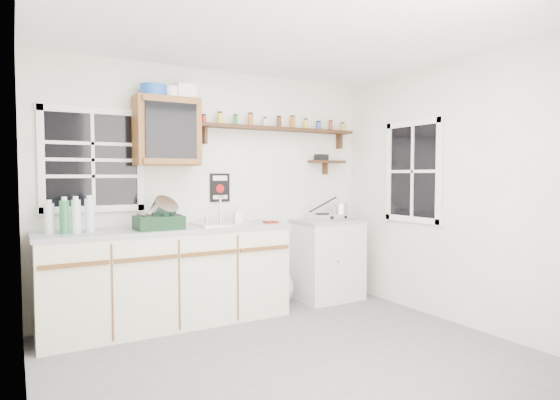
{
  "coord_description": "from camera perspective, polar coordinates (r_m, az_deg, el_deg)",
  "views": [
    {
      "loc": [
        -1.84,
        -3.0,
        1.41
      ],
      "look_at": [
        0.19,
        0.55,
        1.19
      ],
      "focal_mm": 30.0,
      "sensor_mm": 36.0,
      "label": 1
    }
  ],
  "objects": [
    {
      "name": "upper_cabinet_clutter",
      "position": [
        4.69,
        -13.7,
        12.76
      ],
      "size": [
        0.52,
        0.24,
        0.14
      ],
      "color": "#1B4FB5",
      "rests_on": "upper_cabinet"
    },
    {
      "name": "sink",
      "position": [
        4.69,
        -7.1,
        -2.85
      ],
      "size": [
        0.52,
        0.44,
        0.29
      ],
      "color": "silver",
      "rests_on": "main_cabinet"
    },
    {
      "name": "soap_bottle",
      "position": [
        4.81,
        -5.21,
        -1.78
      ],
      "size": [
        0.08,
        0.08,
        0.17
      ],
      "primitive_type": "imported",
      "rotation": [
        0.0,
        0.0,
        -0.06
      ],
      "color": "silver",
      "rests_on": "main_cabinet"
    },
    {
      "name": "room",
      "position": [
        3.52,
        1.8,
        0.44
      ],
      "size": [
        3.64,
        3.24,
        2.54
      ],
      "color": "#5A5A5C",
      "rests_on": "ground"
    },
    {
      "name": "water_bottles",
      "position": [
        4.33,
        -24.17,
        -1.82
      ],
      "size": [
        0.39,
        0.15,
        0.32
      ],
      "color": "silver",
      "rests_on": "main_cabinet"
    },
    {
      "name": "secondary_shelf",
      "position": [
        5.54,
        5.53,
        4.74
      ],
      "size": [
        0.45,
        0.16,
        0.24
      ],
      "color": "black",
      "rests_on": "wall_back"
    },
    {
      "name": "right_cabinet",
      "position": [
        5.4,
        5.77,
        -7.16
      ],
      "size": [
        0.73,
        0.57,
        0.91
      ],
      "color": "beige",
      "rests_on": "floor"
    },
    {
      "name": "saucepan",
      "position": [
        5.41,
        7.33,
        -1.0
      ],
      "size": [
        0.45,
        0.21,
        0.19
      ],
      "rotation": [
        0.0,
        0.0,
        -0.1
      ],
      "color": "silver",
      "rests_on": "hotplate"
    },
    {
      "name": "rag",
      "position": [
        4.81,
        -1.15,
        -2.71
      ],
      "size": [
        0.14,
        0.13,
        0.02
      ],
      "primitive_type": "cube",
      "rotation": [
        0.0,
        0.0,
        0.14
      ],
      "color": "maroon",
      "rests_on": "main_cabinet"
    },
    {
      "name": "trash_bag",
      "position": [
        5.2,
        -0.22,
        -10.57
      ],
      "size": [
        0.38,
        0.35,
        0.44
      ],
      "color": "silver",
      "rests_on": "floor"
    },
    {
      "name": "warning_sign",
      "position": [
        4.96,
        -7.34,
        1.51
      ],
      "size": [
        0.22,
        0.02,
        0.3
      ],
      "color": "black",
      "rests_on": "wall_back"
    },
    {
      "name": "window_back",
      "position": [
        4.63,
        -21.85,
        4.55
      ],
      "size": [
        0.93,
        0.03,
        0.98
      ],
      "color": "black",
      "rests_on": "wall_back"
    },
    {
      "name": "dish_rack",
      "position": [
        4.39,
        -14.38,
        -2.17
      ],
      "size": [
        0.41,
        0.32,
        0.31
      ],
      "rotation": [
        0.0,
        0.0,
        0.02
      ],
      "color": "black",
      "rests_on": "main_cabinet"
    },
    {
      "name": "upper_cabinet",
      "position": [
        4.64,
        -13.63,
        8.08
      ],
      "size": [
        0.6,
        0.32,
        0.65
      ],
      "color": "brown",
      "rests_on": "wall_back"
    },
    {
      "name": "window_right",
      "position": [
        5.07,
        15.9,
        3.37
      ],
      "size": [
        0.03,
        0.78,
        1.08
      ],
      "color": "black",
      "rests_on": "wall_back"
    },
    {
      "name": "spice_shelf",
      "position": [
        5.22,
        -0.12,
        8.74
      ],
      "size": [
        1.91,
        0.18,
        0.35
      ],
      "color": "black",
      "rests_on": "wall_back"
    },
    {
      "name": "hotplate",
      "position": [
        5.34,
        6.3,
        -1.99
      ],
      "size": [
        0.53,
        0.3,
        0.07
      ],
      "rotation": [
        0.0,
        0.0,
        -0.04
      ],
      "color": "silver",
      "rests_on": "right_cabinet"
    },
    {
      "name": "main_cabinet",
      "position": [
        4.58,
        -13.33,
        -9.01
      ],
      "size": [
        2.31,
        0.63,
        0.92
      ],
      "color": "beige",
      "rests_on": "floor"
    }
  ]
}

